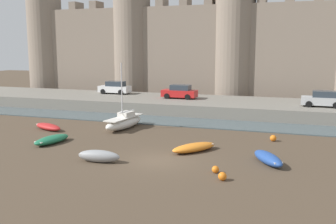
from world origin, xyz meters
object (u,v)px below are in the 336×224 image
object	(u,v)px
rowboat_midflat_left	(194,147)
mooring_buoy_off_centre	(273,138)
car_quay_centre_west	(180,92)
rowboat_foreground_right	(99,156)
rowboat_foreground_centre	(268,158)
rowboat_midflat_centre	(52,139)
sailboat_near_channel_right	(124,122)
rowboat_foreground_left	(48,127)
car_quay_centre_east	(323,99)
mooring_buoy_mid_mud	(215,169)
mooring_buoy_near_channel	(222,176)
car_quay_west	(115,88)

from	to	relation	value
rowboat_midflat_left	mooring_buoy_off_centre	world-z (taller)	rowboat_midflat_left
car_quay_centre_west	rowboat_foreground_right	bearing A→B (deg)	-86.61
rowboat_foreground_centre	rowboat_midflat_centre	bearing A→B (deg)	179.20
rowboat_midflat_left	sailboat_near_channel_right	world-z (taller)	sailboat_near_channel_right
rowboat_midflat_centre	rowboat_foreground_left	size ratio (longest dim) A/B	0.99
rowboat_midflat_left	rowboat_foreground_centre	bearing A→B (deg)	-14.89
rowboat_midflat_left	car_quay_centre_east	world-z (taller)	car_quay_centre_east
mooring_buoy_off_centre	mooring_buoy_mid_mud	distance (m)	9.61
mooring_buoy_near_channel	car_quay_west	xyz separation A→B (m)	(-18.93, 25.12, 1.87)
rowboat_foreground_right	mooring_buoy_off_centre	size ratio (longest dim) A/B	5.74
rowboat_foreground_left	mooring_buoy_mid_mud	world-z (taller)	rowboat_foreground_left
mooring_buoy_off_centre	rowboat_foreground_right	bearing A→B (deg)	-137.51
car_quay_centre_east	rowboat_midflat_centre	bearing A→B (deg)	-139.46
rowboat_foreground_centre	mooring_buoy_mid_mud	distance (m)	4.02
rowboat_foreground_centre	car_quay_west	xyz separation A→B (m)	(-21.09, 21.05, 1.74)
rowboat_foreground_right	mooring_buoy_near_channel	size ratio (longest dim) A/B	5.98
rowboat_midflat_left	car_quay_centre_east	xyz separation A→B (m)	(9.21, 16.16, 1.80)
rowboat_midflat_left	rowboat_midflat_centre	distance (m)	11.11
sailboat_near_channel_right	rowboat_foreground_right	world-z (taller)	sailboat_near_channel_right
rowboat_midflat_centre	mooring_buoy_off_centre	world-z (taller)	rowboat_midflat_centre
rowboat_midflat_centre	rowboat_foreground_right	bearing A→B (deg)	-29.47
rowboat_foreground_centre	mooring_buoy_off_centre	world-z (taller)	rowboat_foreground_centre
rowboat_midflat_centre	car_quay_west	bearing A→B (deg)	103.01
rowboat_foreground_centre	mooring_buoy_near_channel	size ratio (longest dim) A/B	6.82
rowboat_foreground_centre	rowboat_midflat_centre	xyz separation A→B (m)	(-16.28, 0.23, -0.07)
rowboat_midflat_left	rowboat_foreground_right	size ratio (longest dim) A/B	1.27
mooring_buoy_near_channel	car_quay_centre_west	world-z (taller)	car_quay_centre_west
rowboat_midflat_left	rowboat_foreground_centre	xyz separation A→B (m)	(5.23, -1.39, 0.07)
rowboat_midflat_centre	mooring_buoy_near_channel	world-z (taller)	rowboat_midflat_centre
rowboat_foreground_right	car_quay_centre_east	world-z (taller)	car_quay_centre_east
rowboat_foreground_left	mooring_buoy_off_centre	world-z (taller)	rowboat_foreground_left
car_quay_centre_west	mooring_buoy_mid_mud	bearing A→B (deg)	-67.98
rowboat_midflat_left	rowboat_foreground_right	bearing A→B (deg)	-139.00
car_quay_centre_west	rowboat_foreground_left	bearing A→B (deg)	-117.92
sailboat_near_channel_right	car_quay_west	size ratio (longest dim) A/B	1.44
car_quay_centre_west	sailboat_near_channel_right	bearing A→B (deg)	-97.51
mooring_buoy_off_centre	car_quay_centre_east	bearing A→B (deg)	70.05
rowboat_midflat_left	rowboat_foreground_left	world-z (taller)	rowboat_midflat_left
rowboat_foreground_centre	car_quay_west	bearing A→B (deg)	135.05
car_quay_centre_west	rowboat_foreground_centre	bearing A→B (deg)	-58.58
mooring_buoy_mid_mud	rowboat_foreground_centre	bearing A→B (deg)	46.05
rowboat_foreground_left	sailboat_near_channel_right	size ratio (longest dim) A/B	0.60
sailboat_near_channel_right	car_quay_west	distance (m)	16.07
rowboat_midflat_left	car_quay_west	distance (m)	25.32
rowboat_midflat_centre	rowboat_foreground_right	world-z (taller)	rowboat_foreground_right
rowboat_midflat_left	rowboat_foreground_left	size ratio (longest dim) A/B	1.02
rowboat_foreground_centre	rowboat_foreground_right	distance (m)	10.84
car_quay_centre_west	car_quay_west	bearing A→B (deg)	168.70
rowboat_midflat_centre	sailboat_near_channel_right	bearing A→B (deg)	66.55
rowboat_midflat_left	car_quay_centre_east	bearing A→B (deg)	60.32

